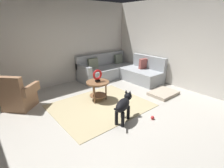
{
  "coord_description": "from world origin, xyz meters",
  "views": [
    {
      "loc": [
        -2.1,
        -2.43,
        2.01
      ],
      "look_at": [
        0.45,
        0.6,
        0.55
      ],
      "focal_mm": 27.08,
      "sensor_mm": 36.0,
      "label": 1
    }
  ],
  "objects_px": {
    "armchair": "(18,96)",
    "dog": "(124,105)",
    "dog_bed_mat": "(163,93)",
    "torus_sculpture": "(97,75)",
    "dog_toy_ball": "(152,118)",
    "side_table": "(98,86)",
    "sectional_couch": "(119,71)"
  },
  "relations": [
    {
      "from": "armchair",
      "to": "dog",
      "type": "distance_m",
      "value": 2.58
    },
    {
      "from": "armchair",
      "to": "dog_bed_mat",
      "type": "xyz_separation_m",
      "value": [
        3.43,
        -1.8,
        -0.28
      ]
    },
    {
      "from": "torus_sculpture",
      "to": "dog_toy_ball",
      "type": "distance_m",
      "value": 1.72
    },
    {
      "from": "armchair",
      "to": "side_table",
      "type": "relative_size",
      "value": 1.66
    },
    {
      "from": "torus_sculpture",
      "to": "dog_toy_ball",
      "type": "height_order",
      "value": "torus_sculpture"
    },
    {
      "from": "armchair",
      "to": "side_table",
      "type": "height_order",
      "value": "armchair"
    },
    {
      "from": "dog",
      "to": "armchair",
      "type": "bearing_deg",
      "value": -167.11
    },
    {
      "from": "sectional_couch",
      "to": "side_table",
      "type": "relative_size",
      "value": 3.75
    },
    {
      "from": "dog_bed_mat",
      "to": "dog_toy_ball",
      "type": "xyz_separation_m",
      "value": [
        -1.33,
        -0.62,
        -0.01
      ]
    },
    {
      "from": "torus_sculpture",
      "to": "dog_bed_mat",
      "type": "distance_m",
      "value": 2.03
    },
    {
      "from": "torus_sculpture",
      "to": "side_table",
      "type": "bearing_deg",
      "value": 0.0
    },
    {
      "from": "sectional_couch",
      "to": "dog_bed_mat",
      "type": "relative_size",
      "value": 2.81
    },
    {
      "from": "side_table",
      "to": "dog_bed_mat",
      "type": "distance_m",
      "value": 1.95
    },
    {
      "from": "dog_bed_mat",
      "to": "dog",
      "type": "height_order",
      "value": "dog"
    },
    {
      "from": "sectional_couch",
      "to": "dog",
      "type": "xyz_separation_m",
      "value": [
        -1.88,
        -2.19,
        0.09
      ]
    },
    {
      "from": "dog",
      "to": "sectional_couch",
      "type": "bearing_deg",
      "value": 115.08
    },
    {
      "from": "armchair",
      "to": "torus_sculpture",
      "type": "bearing_deg",
      "value": 20.41
    },
    {
      "from": "sectional_couch",
      "to": "armchair",
      "type": "bearing_deg",
      "value": -177.74
    },
    {
      "from": "sectional_couch",
      "to": "dog",
      "type": "bearing_deg",
      "value": -130.63
    },
    {
      "from": "sectional_couch",
      "to": "armchair",
      "type": "relative_size",
      "value": 2.26
    },
    {
      "from": "armchair",
      "to": "dog_toy_ball",
      "type": "distance_m",
      "value": 3.22
    },
    {
      "from": "dog",
      "to": "torus_sculpture",
      "type": "bearing_deg",
      "value": 146.77
    },
    {
      "from": "sectional_couch",
      "to": "armchair",
      "type": "xyz_separation_m",
      "value": [
        -3.44,
        -0.14,
        0.03
      ]
    },
    {
      "from": "sectional_couch",
      "to": "dog_toy_ball",
      "type": "bearing_deg",
      "value": -117.71
    },
    {
      "from": "torus_sculpture",
      "to": "sectional_couch",
      "type": "bearing_deg",
      "value": 30.84
    },
    {
      "from": "side_table",
      "to": "dog_bed_mat",
      "type": "relative_size",
      "value": 0.75
    },
    {
      "from": "dog_toy_ball",
      "to": "torus_sculpture",
      "type": "bearing_deg",
      "value": 102.78
    },
    {
      "from": "sectional_couch",
      "to": "dog_bed_mat",
      "type": "xyz_separation_m",
      "value": [
        -0.01,
        -1.93,
        -0.25
      ]
    },
    {
      "from": "torus_sculpture",
      "to": "dog",
      "type": "bearing_deg",
      "value": -98.95
    },
    {
      "from": "sectional_couch",
      "to": "dog",
      "type": "relative_size",
      "value": 2.83
    },
    {
      "from": "torus_sculpture",
      "to": "dog_bed_mat",
      "type": "bearing_deg",
      "value": -28.75
    },
    {
      "from": "sectional_couch",
      "to": "dog",
      "type": "height_order",
      "value": "sectional_couch"
    }
  ]
}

